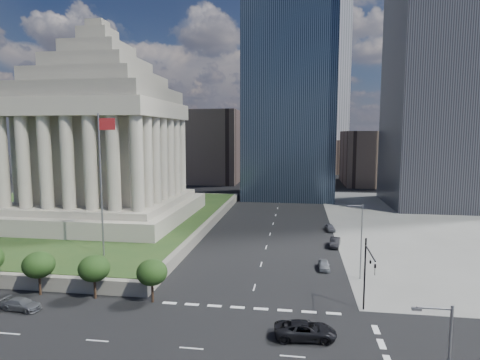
% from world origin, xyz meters
% --- Properties ---
extents(ground, '(500.00, 500.00, 0.00)m').
position_xyz_m(ground, '(0.00, 100.00, 0.00)').
color(ground, black).
rests_on(ground, ground).
extents(plaza_terrace, '(66.00, 70.00, 1.80)m').
position_xyz_m(plaza_terrace, '(-45.00, 50.00, 0.90)').
color(plaza_terrace, '#635F55').
rests_on(plaza_terrace, ground).
extents(plaza_lawn, '(64.00, 68.00, 0.10)m').
position_xyz_m(plaza_lawn, '(-45.00, 50.00, 1.85)').
color(plaza_lawn, '#223C18').
rests_on(plaza_lawn, plaza_terrace).
extents(war_memorial, '(34.00, 34.00, 39.00)m').
position_xyz_m(war_memorial, '(-34.00, 48.00, 21.40)').
color(war_memorial, '#9F9686').
rests_on(war_memorial, plaza_lawn).
extents(flagpole, '(2.52, 0.24, 20.00)m').
position_xyz_m(flagpole, '(-21.83, 24.00, 13.11)').
color(flagpole, slate).
rests_on(flagpole, plaza_lawn).
extents(midrise_glass, '(26.00, 26.00, 60.00)m').
position_xyz_m(midrise_glass, '(2.00, 95.00, 30.00)').
color(midrise_glass, black).
rests_on(midrise_glass, ground).
extents(highrise_ne, '(26.00, 28.00, 100.00)m').
position_xyz_m(highrise_ne, '(42.00, 85.00, 50.00)').
color(highrise_ne, black).
rests_on(highrise_ne, ground).
extents(building_filler_ne, '(20.00, 30.00, 20.00)m').
position_xyz_m(building_filler_ne, '(32.00, 130.00, 10.00)').
color(building_filler_ne, brown).
rests_on(building_filler_ne, ground).
extents(building_filler_nw, '(24.00, 30.00, 28.00)m').
position_xyz_m(building_filler_nw, '(-30.00, 130.00, 14.00)').
color(building_filler_nw, brown).
rests_on(building_filler_nw, ground).
extents(traffic_signal_ne, '(0.30, 5.74, 8.00)m').
position_xyz_m(traffic_signal_ne, '(12.50, 13.70, 5.25)').
color(traffic_signal_ne, black).
rests_on(traffic_signal_ne, ground).
extents(street_lamp_north, '(2.13, 0.22, 10.00)m').
position_xyz_m(street_lamp_north, '(13.33, 25.00, 5.66)').
color(street_lamp_north, slate).
rests_on(street_lamp_north, ground).
extents(pickup_truck, '(6.01, 3.16, 1.61)m').
position_xyz_m(pickup_truck, '(6.11, 8.25, 0.81)').
color(pickup_truck, black).
rests_on(pickup_truck, ground).
extents(suv_grey, '(2.26, 4.59, 1.28)m').
position_xyz_m(suv_grey, '(-24.40, 9.93, 0.64)').
color(suv_grey, '#4D4F53').
rests_on(suv_grey, ground).
extents(parked_sedan_near, '(3.86, 1.59, 1.31)m').
position_xyz_m(parked_sedan_near, '(9.00, 28.19, 0.66)').
color(parked_sedan_near, gray).
rests_on(parked_sedan_near, ground).
extents(parked_sedan_mid, '(2.31, 4.76, 1.50)m').
position_xyz_m(parked_sedan_mid, '(11.50, 40.10, 0.75)').
color(parked_sedan_mid, black).
rests_on(parked_sedan_mid, ground).
extents(parked_sedan_far, '(4.15, 2.16, 1.35)m').
position_xyz_m(parked_sedan_far, '(11.50, 51.25, 0.67)').
color(parked_sedan_far, '#56575E').
rests_on(parked_sedan_far, ground).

